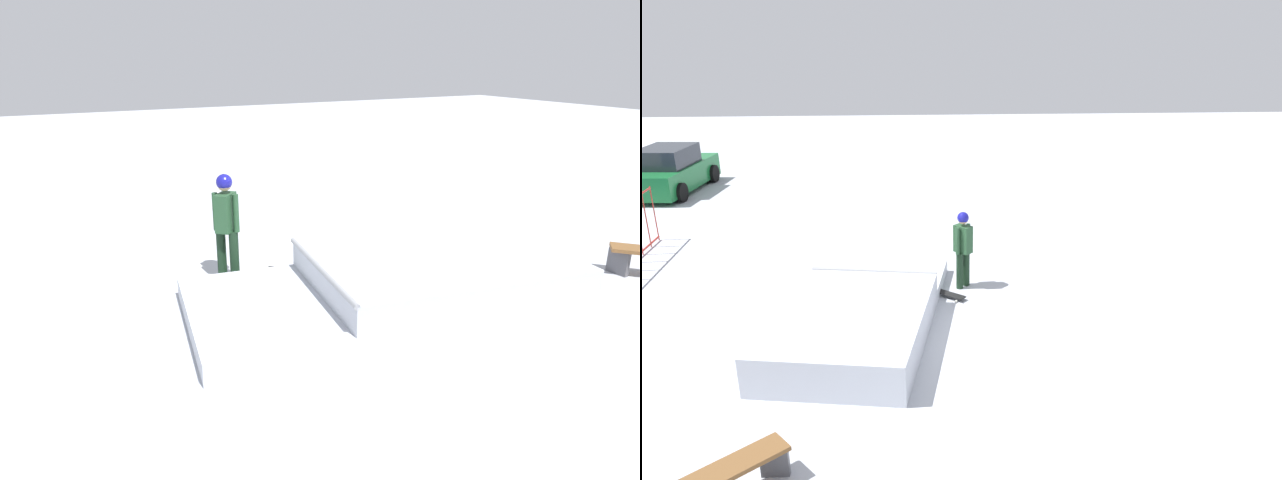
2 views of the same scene
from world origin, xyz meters
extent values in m
plane|color=#B2B7C1|center=(0.00, 0.00, 0.00)|extent=(60.00, 60.00, 0.00)
cube|color=silver|center=(-0.24, 1.10, 0.35)|extent=(3.95, 3.12, 0.70)
cube|color=silver|center=(2.43, 0.69, 0.15)|extent=(2.17, 2.84, 0.30)
cylinder|color=gray|center=(1.54, 0.82, 0.70)|extent=(0.47, 2.58, 0.08)
cylinder|color=black|center=(2.14, -0.97, 0.41)|extent=(0.15, 0.15, 0.82)
cylinder|color=black|center=(2.30, -1.13, 0.41)|extent=(0.15, 0.15, 0.82)
cube|color=#264C2D|center=(2.22, -1.05, 1.12)|extent=(0.42, 0.43, 0.60)
cylinder|color=#264C2D|center=(2.09, -0.93, 1.12)|extent=(0.09, 0.09, 0.60)
cylinder|color=#264C2D|center=(2.34, -1.17, 1.12)|extent=(0.09, 0.09, 0.60)
sphere|color=tan|center=(2.22, -1.05, 1.57)|extent=(0.22, 0.22, 0.22)
sphere|color=navy|center=(2.22, -1.05, 1.60)|extent=(0.25, 0.25, 0.25)
cube|color=black|center=(1.68, -0.70, 0.08)|extent=(0.65, 0.75, 0.02)
cylinder|color=silver|center=(1.76, -0.41, 0.03)|extent=(0.06, 0.06, 0.06)
cylinder|color=silver|center=(1.94, -0.55, 0.03)|extent=(0.06, 0.06, 0.06)
cylinder|color=silver|center=(1.41, -0.85, 0.03)|extent=(0.06, 0.06, 0.06)
cylinder|color=silver|center=(1.60, -0.99, 0.03)|extent=(0.06, 0.06, 0.06)
cube|color=#4C4C51|center=(-3.54, 1.72, 0.21)|extent=(0.08, 0.36, 0.42)
camera|label=1|loc=(4.91, 7.17, 3.50)|focal=31.95mm
camera|label=2|loc=(-9.85, -0.27, 5.41)|focal=33.44mm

